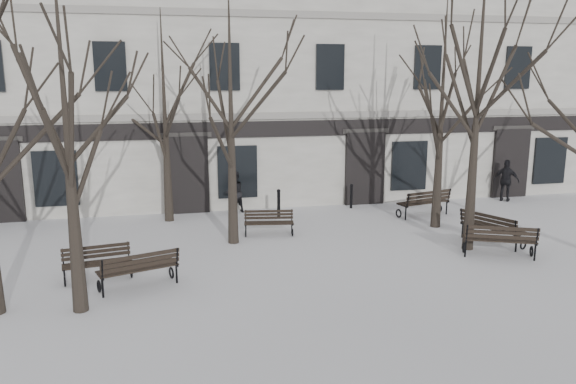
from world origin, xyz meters
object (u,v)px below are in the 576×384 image
object	(u,v)px
tree_2	(480,59)
bench_2	(500,239)
bench_1	(139,268)
bench_3	(269,222)
tree_1	(63,91)
bench_0	(97,262)
bench_5	(491,227)
bench_4	(425,202)

from	to	relation	value
tree_2	bench_2	world-z (taller)	tree_2
tree_2	bench_1	world-z (taller)	tree_2
bench_1	bench_3	bearing A→B (deg)	-154.08
bench_2	bench_3	distance (m)	7.03
tree_1	bench_0	size ratio (longest dim) A/B	4.37
bench_5	tree_2	bearing A→B (deg)	83.49
bench_4	bench_3	bearing A→B (deg)	-3.19
bench_4	bench_5	distance (m)	3.64
tree_1	bench_3	distance (m)	8.42
bench_3	bench_4	xyz separation A→B (m)	(6.02, 1.18, 0.11)
bench_2	bench_3	size ratio (longest dim) A/B	1.25
tree_1	bench_5	world-z (taller)	tree_1
tree_2	bench_0	size ratio (longest dim) A/B	5.04
bench_4	tree_2	bearing A→B (deg)	68.80
tree_2	bench_5	world-z (taller)	tree_2
bench_4	bench_0	bearing A→B (deg)	6.72
bench_1	bench_2	xyz separation A→B (m)	(9.93, 0.27, 0.02)
bench_0	bench_2	size ratio (longest dim) A/B	0.85
tree_2	bench_4	xyz separation A→B (m)	(0.48, 3.92, -4.99)
bench_0	bench_1	xyz separation A→B (m)	(1.06, -0.90, 0.06)
bench_3	bench_5	size ratio (longest dim) A/B	0.81
tree_1	bench_4	size ratio (longest dim) A/B	3.64
bench_1	bench_2	bearing A→B (deg)	162.38
bench_1	bench_4	bearing A→B (deg)	-171.94
bench_0	bench_2	xyz separation A→B (m)	(10.99, -0.63, 0.08)
bench_2	bench_5	size ratio (longest dim) A/B	1.01
bench_2	bench_5	xyz separation A→B (m)	(0.51, 1.25, -0.00)
bench_5	bench_1	bearing A→B (deg)	73.39
bench_4	bench_5	world-z (taller)	bench_4
tree_2	bench_1	xyz separation A→B (m)	(-9.48, -1.20, -5.01)
tree_1	tree_2	xyz separation A→B (m)	(10.70, 2.28, 0.74)
tree_1	bench_0	distance (m)	4.77
bench_1	bench_2	size ratio (longest dim) A/B	0.97
bench_0	bench_4	bearing A→B (deg)	10.87
tree_2	bench_0	distance (m)	11.71
bench_5	bench_0	bearing A→B (deg)	68.19
bench_0	bench_1	world-z (taller)	bench_1
tree_1	tree_2	size ratio (longest dim) A/B	0.87
bench_3	tree_1	bearing A→B (deg)	-127.04
bench_2	bench_1	bearing A→B (deg)	24.83
bench_4	bench_5	size ratio (longest dim) A/B	1.03
tree_1	bench_5	distance (m)	12.68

